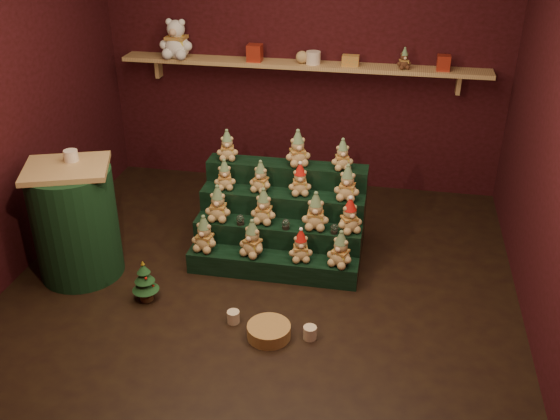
% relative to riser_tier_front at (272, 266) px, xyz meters
% --- Properties ---
extents(ground, '(4.00, 4.00, 0.00)m').
position_rel_riser_tier_front_xyz_m(ground, '(-0.05, -0.15, -0.09)').
color(ground, black).
rests_on(ground, ground).
extents(back_wall, '(4.00, 0.10, 2.80)m').
position_rel_riser_tier_front_xyz_m(back_wall, '(-0.05, 1.90, 1.31)').
color(back_wall, black).
rests_on(back_wall, ground).
extents(front_wall, '(4.00, 0.10, 2.80)m').
position_rel_riser_tier_front_xyz_m(front_wall, '(-0.05, -2.20, 1.31)').
color(front_wall, black).
rests_on(front_wall, ground).
extents(back_shelf, '(3.60, 0.26, 0.24)m').
position_rel_riser_tier_front_xyz_m(back_shelf, '(-0.05, 1.73, 1.20)').
color(back_shelf, tan).
rests_on(back_shelf, ground).
extents(riser_tier_front, '(1.40, 0.22, 0.18)m').
position_rel_riser_tier_front_xyz_m(riser_tier_front, '(0.00, 0.00, 0.00)').
color(riser_tier_front, black).
rests_on(riser_tier_front, ground).
extents(riser_tier_midfront, '(1.40, 0.22, 0.36)m').
position_rel_riser_tier_front_xyz_m(riser_tier_midfront, '(0.00, 0.22, 0.09)').
color(riser_tier_midfront, black).
rests_on(riser_tier_midfront, ground).
extents(riser_tier_midback, '(1.40, 0.22, 0.54)m').
position_rel_riser_tier_front_xyz_m(riser_tier_midback, '(0.00, 0.44, 0.18)').
color(riser_tier_midback, black).
rests_on(riser_tier_midback, ground).
extents(riser_tier_back, '(1.40, 0.22, 0.72)m').
position_rel_riser_tier_front_xyz_m(riser_tier_back, '(0.00, 0.66, 0.27)').
color(riser_tier_back, black).
rests_on(riser_tier_back, ground).
extents(teddy_0, '(0.24, 0.23, 0.30)m').
position_rel_riser_tier_front_xyz_m(teddy_0, '(-0.57, 0.01, 0.24)').
color(teddy_0, tan).
rests_on(teddy_0, riser_tier_front).
extents(teddy_1, '(0.28, 0.27, 0.31)m').
position_rel_riser_tier_front_xyz_m(teddy_1, '(-0.16, 0.00, 0.24)').
color(teddy_1, tan).
rests_on(teddy_1, riser_tier_front).
extents(teddy_2, '(0.23, 0.21, 0.27)m').
position_rel_riser_tier_front_xyz_m(teddy_2, '(0.23, -0.00, 0.22)').
color(teddy_2, tan).
rests_on(teddy_2, riser_tier_front).
extents(teddy_3, '(0.26, 0.25, 0.29)m').
position_rel_riser_tier_front_xyz_m(teddy_3, '(0.55, -0.02, 0.24)').
color(teddy_3, tan).
rests_on(teddy_3, riser_tier_front).
extents(teddy_4, '(0.23, 0.20, 0.30)m').
position_rel_riser_tier_front_xyz_m(teddy_4, '(-0.50, 0.21, 0.42)').
color(teddy_4, tan).
rests_on(teddy_4, riser_tier_midfront).
extents(teddy_5, '(0.22, 0.20, 0.30)m').
position_rel_riser_tier_front_xyz_m(teddy_5, '(-0.12, 0.24, 0.42)').
color(teddy_5, tan).
rests_on(teddy_5, riser_tier_midfront).
extents(teddy_6, '(0.24, 0.22, 0.31)m').
position_rel_riser_tier_front_xyz_m(teddy_6, '(0.32, 0.22, 0.43)').
color(teddy_6, tan).
rests_on(teddy_6, riser_tier_midfront).
extents(teddy_7, '(0.27, 0.26, 0.29)m').
position_rel_riser_tier_front_xyz_m(teddy_7, '(0.59, 0.22, 0.41)').
color(teddy_7, tan).
rests_on(teddy_7, riser_tier_midfront).
extents(teddy_8, '(0.22, 0.21, 0.26)m').
position_rel_riser_tier_front_xyz_m(teddy_8, '(-0.50, 0.44, 0.58)').
color(teddy_8, tan).
rests_on(teddy_8, riser_tier_midback).
extents(teddy_9, '(0.23, 0.21, 0.27)m').
position_rel_riser_tier_front_xyz_m(teddy_9, '(-0.19, 0.45, 0.58)').
color(teddy_9, tan).
rests_on(teddy_9, riser_tier_midback).
extents(teddy_10, '(0.23, 0.21, 0.27)m').
position_rel_riser_tier_front_xyz_m(teddy_10, '(0.15, 0.46, 0.59)').
color(teddy_10, tan).
rests_on(teddy_10, riser_tier_midback).
extents(teddy_11, '(0.23, 0.21, 0.30)m').
position_rel_riser_tier_front_xyz_m(teddy_11, '(0.54, 0.44, 0.60)').
color(teddy_11, tan).
rests_on(teddy_11, riser_tier_midback).
extents(teddy_12, '(0.22, 0.20, 0.26)m').
position_rel_riser_tier_front_xyz_m(teddy_12, '(-0.53, 0.65, 0.76)').
color(teddy_12, tan).
rests_on(teddy_12, riser_tier_back).
extents(teddy_13, '(0.28, 0.27, 0.30)m').
position_rel_riser_tier_front_xyz_m(teddy_13, '(0.09, 0.66, 0.78)').
color(teddy_13, tan).
rests_on(teddy_13, riser_tier_back).
extents(teddy_14, '(0.22, 0.21, 0.26)m').
position_rel_riser_tier_front_xyz_m(teddy_14, '(0.47, 0.64, 0.76)').
color(teddy_14, tan).
rests_on(teddy_14, riser_tier_back).
extents(snow_globe_a, '(0.07, 0.07, 0.09)m').
position_rel_riser_tier_front_xyz_m(snow_globe_a, '(-0.30, 0.16, 0.31)').
color(snow_globe_a, black).
rests_on(snow_globe_a, riser_tier_midfront).
extents(snow_globe_b, '(0.06, 0.06, 0.09)m').
position_rel_riser_tier_front_xyz_m(snow_globe_b, '(0.08, 0.16, 0.31)').
color(snow_globe_b, black).
rests_on(snow_globe_b, riser_tier_midfront).
extents(snow_globe_c, '(0.06, 0.06, 0.08)m').
position_rel_riser_tier_front_xyz_m(snow_globe_c, '(0.48, 0.16, 0.31)').
color(snow_globe_c, black).
rests_on(snow_globe_c, riser_tier_midfront).
extents(side_table, '(0.77, 0.70, 0.96)m').
position_rel_riser_tier_front_xyz_m(side_table, '(-1.55, -0.24, 0.38)').
color(side_table, tan).
rests_on(side_table, ground).
extents(table_ornament, '(0.11, 0.11, 0.09)m').
position_rel_riser_tier_front_xyz_m(table_ornament, '(-1.55, -0.14, 0.91)').
color(table_ornament, beige).
rests_on(table_ornament, side_table).
extents(mini_christmas_tree, '(0.21, 0.21, 0.35)m').
position_rel_riser_tier_front_xyz_m(mini_christmas_tree, '(-0.89, -0.52, 0.08)').
color(mini_christmas_tree, '#422D17').
rests_on(mini_christmas_tree, ground).
extents(mug_left, '(0.09, 0.09, 0.09)m').
position_rel_riser_tier_front_xyz_m(mug_left, '(-0.16, -0.66, -0.04)').
color(mug_left, beige).
rests_on(mug_left, ground).
extents(mug_right, '(0.10, 0.10, 0.10)m').
position_rel_riser_tier_front_xyz_m(mug_right, '(0.42, -0.74, -0.04)').
color(mug_right, beige).
rests_on(mug_right, ground).
extents(wicker_basket, '(0.38, 0.38, 0.10)m').
position_rel_riser_tier_front_xyz_m(wicker_basket, '(0.13, -0.78, -0.04)').
color(wicker_basket, '#A87843').
rests_on(wicker_basket, ground).
extents(white_bear, '(0.35, 0.32, 0.47)m').
position_rel_riser_tier_front_xyz_m(white_bear, '(-1.30, 1.69, 1.47)').
color(white_bear, silver).
rests_on(white_bear, back_shelf).
extents(brown_bear, '(0.17, 0.16, 0.19)m').
position_rel_riser_tier_front_xyz_m(brown_bear, '(0.92, 1.69, 1.33)').
color(brown_bear, '#4E2B1A').
rests_on(brown_bear, back_shelf).
extents(gift_tin_red_a, '(0.14, 0.14, 0.16)m').
position_rel_riser_tier_front_xyz_m(gift_tin_red_a, '(-0.51, 1.70, 1.31)').
color(gift_tin_red_a, maroon).
rests_on(gift_tin_red_a, back_shelf).
extents(gift_tin_cream, '(0.14, 0.14, 0.12)m').
position_rel_riser_tier_front_xyz_m(gift_tin_cream, '(0.06, 1.70, 1.29)').
color(gift_tin_cream, beige).
rests_on(gift_tin_cream, back_shelf).
extents(gift_tin_red_b, '(0.12, 0.12, 0.14)m').
position_rel_riser_tier_front_xyz_m(gift_tin_red_b, '(1.28, 1.70, 1.30)').
color(gift_tin_red_b, maroon).
rests_on(gift_tin_red_b, back_shelf).
extents(shelf_plush_ball, '(0.12, 0.12, 0.12)m').
position_rel_riser_tier_front_xyz_m(shelf_plush_ball, '(-0.05, 1.70, 1.29)').
color(shelf_plush_ball, tan).
rests_on(shelf_plush_ball, back_shelf).
extents(scarf_gift_box, '(0.16, 0.10, 0.10)m').
position_rel_riser_tier_front_xyz_m(scarf_gift_box, '(0.42, 1.70, 1.28)').
color(scarf_gift_box, orange).
rests_on(scarf_gift_box, back_shelf).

